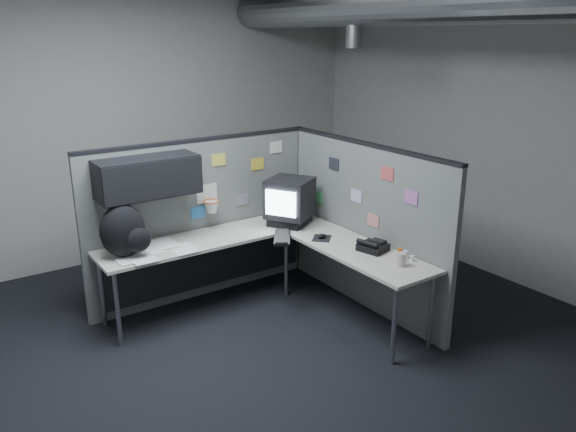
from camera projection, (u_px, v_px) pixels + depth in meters
room at (338, 97)px, 4.58m from camera, size 5.62×5.62×3.22m
partition_back at (189, 206)px, 5.44m from camera, size 2.44×0.42×1.63m
partition_right at (364, 225)px, 5.43m from camera, size 0.07×2.23×1.63m
desk at (254, 250)px, 5.36m from camera, size 2.31×2.11×0.73m
monitor at (290, 201)px, 5.68m from camera, size 0.57×0.57×0.47m
keyboard at (282, 237)px, 5.32m from camera, size 0.36×0.42×0.04m
mouse at (322, 237)px, 5.33m from camera, size 0.26×0.26×0.04m
phone at (373, 246)px, 5.02m from camera, size 0.26×0.28×0.11m
bottles at (404, 255)px, 4.84m from camera, size 0.13×0.18×0.08m
cup at (401, 260)px, 4.69m from camera, size 0.09×0.09×0.12m
papers at (154, 251)px, 5.00m from camera, size 0.71×0.52×0.01m
backpack at (124, 231)px, 4.83m from camera, size 0.45×0.40×0.48m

